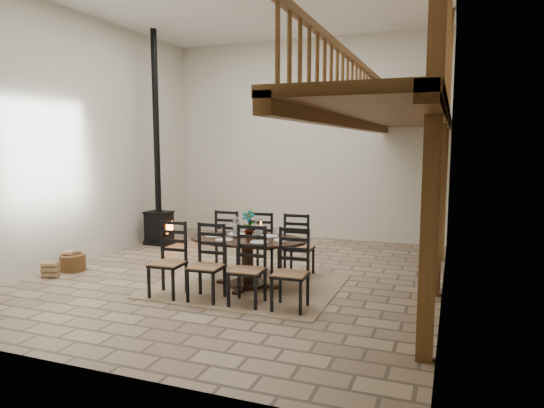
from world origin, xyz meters
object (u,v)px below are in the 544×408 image
at_px(wood_stove, 158,197).
at_px(log_basket, 73,262).
at_px(log_stack, 50,270).
at_px(dining_table, 245,264).

bearing_deg(wood_stove, log_basket, -93.24).
xyz_separation_m(wood_stove, log_stack, (-0.17, -3.20, -0.99)).
height_order(dining_table, log_stack, dining_table).
xyz_separation_m(wood_stove, log_basket, (-0.14, -2.68, -0.97)).
relative_size(dining_table, log_basket, 5.39).
xyz_separation_m(dining_table, log_stack, (-3.56, -0.64, -0.28)).
xyz_separation_m(dining_table, log_basket, (-3.53, -0.12, -0.25)).
bearing_deg(log_stack, log_basket, 86.68).
xyz_separation_m(dining_table, wood_stove, (-3.38, 2.56, 0.72)).
relative_size(dining_table, wood_stove, 0.50).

